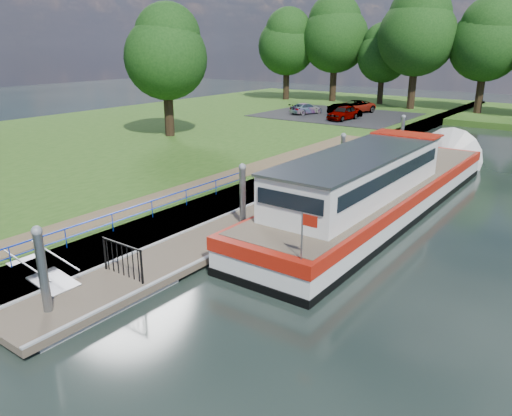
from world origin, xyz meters
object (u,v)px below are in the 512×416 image
Objects in this scene: barge at (385,187)px; car_d at (354,107)px; car_b at (344,110)px; car_c at (306,108)px; car_a at (343,113)px; pontoon at (299,202)px.

barge is 4.65× the size of car_d.
barge is 5.65× the size of car_b.
car_d is at bearing 29.55° from car_b.
barge is at bearing -44.94° from car_d.
car_d reaches higher than car_c.
car_a is 1.04× the size of car_c.
car_c is at bearing 116.79° from car_b.
car_d is at bearing 109.41° from car_a.
barge is 23.77m from car_a.
pontoon is 23.87m from car_a.
pontoon is 1.42× the size of barge.
car_c is (-13.75, 23.70, 1.19)m from pontoon.
car_d is (-13.64, 25.14, 0.38)m from barge.
car_a is 0.84× the size of car_d.
car_d is at bearing 110.39° from pontoon.
barge reaches higher than car_d.
car_b is 3.03m from car_d.
car_a is at bearing 111.75° from pontoon.
car_c is (-4.92, 1.57, -0.12)m from car_a.
car_a reaches higher than car_d.
pontoon is 6.59× the size of car_d.
car_b is (-0.84, 1.88, -0.03)m from car_a.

